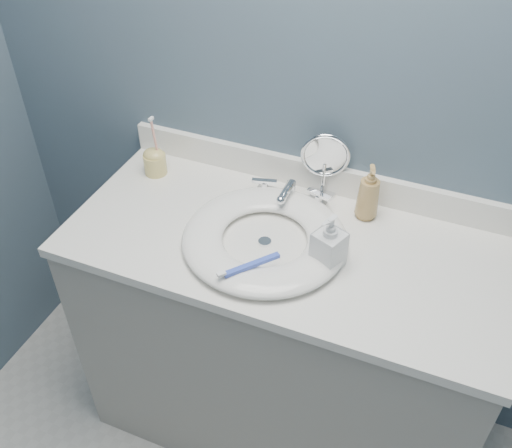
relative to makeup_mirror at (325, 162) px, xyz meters
The scene contains 12 objects.
back_wall 0.21m from the makeup_mirror, 129.75° to the left, with size 2.20×0.02×2.40m, color #4A5E70.
vanity_cabinet 0.62m from the makeup_mirror, 96.91° to the right, with size 1.20×0.55×0.85m, color #A49F95.
countertop 0.27m from the makeup_mirror, 96.91° to the right, with size 1.22×0.57×0.03m, color white.
backsplash 0.08m from the makeup_mirror, 141.68° to the left, with size 1.22×0.02×0.09m, color white.
basin 0.30m from the makeup_mirror, 106.33° to the right, with size 0.45×0.45×0.04m, color white, non-canonical shape.
drain 0.30m from the makeup_mirror, 106.33° to the right, with size 0.04×0.04×0.01m, color silver.
faucet 0.14m from the makeup_mirror, 137.28° to the right, with size 0.25×0.13×0.07m.
makeup_mirror is the anchor object (origin of this frame).
soap_bottle_amber 0.16m from the makeup_mirror, 19.60° to the right, with size 0.07×0.07×0.17m, color #AC874D.
soap_bottle_clear 0.31m from the makeup_mirror, 70.33° to the right, with size 0.07×0.07×0.16m, color silver.
toothbrush_holder 0.53m from the makeup_mirror, 169.93° to the right, with size 0.07×0.07×0.20m.
toothbrush_lying 0.42m from the makeup_mirror, 99.14° to the right, with size 0.12×0.14×0.02m.
Camera 1 is at (0.37, -0.13, 1.93)m, focal length 40.00 mm.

